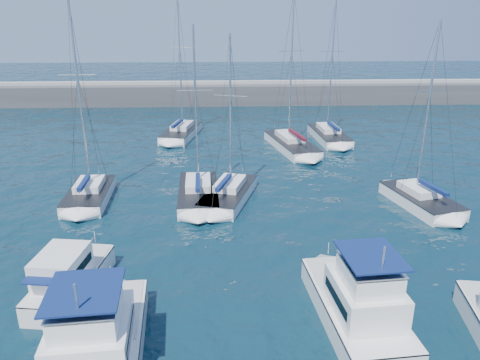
{
  "coord_description": "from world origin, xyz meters",
  "views": [
    {
      "loc": [
        -2.63,
        -21.97,
        14.45
      ],
      "look_at": [
        -1.37,
        8.71,
        3.0
      ],
      "focal_mm": 35.0,
      "sensor_mm": 36.0,
      "label": 1
    }
  ],
  "objects_px": {
    "sailboat_mid_c": "(229,194)",
    "sailboat_back_b": "(291,144)",
    "sailboat_back_c": "(329,135)",
    "sailboat_back_a": "(181,132)",
    "motor_yacht_port_inner": "(96,343)",
    "sailboat_mid_a": "(89,194)",
    "sailboat_mid_b": "(198,193)",
    "motor_yacht_port_outer": "(69,279)",
    "sailboat_mid_e": "(421,200)",
    "motor_yacht_stbd_inner": "(358,305)"
  },
  "relations": [
    {
      "from": "motor_yacht_port_inner",
      "to": "sailboat_mid_a",
      "type": "height_order",
      "value": "sailboat_mid_a"
    },
    {
      "from": "sailboat_mid_a",
      "to": "motor_yacht_port_outer",
      "type": "bearing_deg",
      "value": -82.11
    },
    {
      "from": "sailboat_mid_e",
      "to": "sailboat_back_a",
      "type": "xyz_separation_m",
      "value": [
        -19.92,
        21.1,
        0.01
      ]
    },
    {
      "from": "sailboat_mid_c",
      "to": "sailboat_back_a",
      "type": "bearing_deg",
      "value": 122.33
    },
    {
      "from": "motor_yacht_stbd_inner",
      "to": "sailboat_mid_c",
      "type": "height_order",
      "value": "sailboat_mid_c"
    },
    {
      "from": "motor_yacht_port_inner",
      "to": "sailboat_mid_b",
      "type": "bearing_deg",
      "value": 74.15
    },
    {
      "from": "sailboat_mid_e",
      "to": "sailboat_back_b",
      "type": "height_order",
      "value": "sailboat_back_b"
    },
    {
      "from": "sailboat_back_a",
      "to": "motor_yacht_port_outer",
      "type": "bearing_deg",
      "value": -84.46
    },
    {
      "from": "motor_yacht_port_inner",
      "to": "sailboat_mid_c",
      "type": "height_order",
      "value": "sailboat_mid_c"
    },
    {
      "from": "sailboat_mid_a",
      "to": "sailboat_mid_b",
      "type": "xyz_separation_m",
      "value": [
        8.58,
        -0.06,
        -0.04
      ]
    },
    {
      "from": "sailboat_mid_c",
      "to": "sailboat_back_b",
      "type": "relative_size",
      "value": 0.8
    },
    {
      "from": "sailboat_mid_c",
      "to": "sailboat_back_b",
      "type": "bearing_deg",
      "value": 80.56
    },
    {
      "from": "motor_yacht_stbd_inner",
      "to": "sailboat_back_c",
      "type": "distance_m",
      "value": 33.7
    },
    {
      "from": "sailboat_mid_b",
      "to": "sailboat_back_b",
      "type": "relative_size",
      "value": 0.83
    },
    {
      "from": "motor_yacht_port_outer",
      "to": "motor_yacht_stbd_inner",
      "type": "height_order",
      "value": "motor_yacht_stbd_inner"
    },
    {
      "from": "motor_yacht_port_outer",
      "to": "motor_yacht_port_inner",
      "type": "relative_size",
      "value": 0.77
    },
    {
      "from": "motor_yacht_port_inner",
      "to": "sailboat_mid_c",
      "type": "distance_m",
      "value": 18.9
    },
    {
      "from": "sailboat_back_b",
      "to": "sailboat_mid_b",
      "type": "bearing_deg",
      "value": -137.27
    },
    {
      "from": "sailboat_back_a",
      "to": "sailboat_mid_b",
      "type": "bearing_deg",
      "value": -69.93
    },
    {
      "from": "sailboat_back_b",
      "to": "sailboat_back_c",
      "type": "bearing_deg",
      "value": 22.92
    },
    {
      "from": "sailboat_mid_b",
      "to": "sailboat_mid_a",
      "type": "bearing_deg",
      "value": 177.31
    },
    {
      "from": "motor_yacht_port_outer",
      "to": "sailboat_back_c",
      "type": "height_order",
      "value": "sailboat_back_c"
    },
    {
      "from": "motor_yacht_port_outer",
      "to": "sailboat_mid_b",
      "type": "relative_size",
      "value": 0.49
    },
    {
      "from": "sailboat_back_a",
      "to": "sailboat_back_b",
      "type": "xyz_separation_m",
      "value": [
        12.21,
        -5.42,
        -0.02
      ]
    },
    {
      "from": "motor_yacht_stbd_inner",
      "to": "sailboat_mid_c",
      "type": "bearing_deg",
      "value": 105.68
    },
    {
      "from": "sailboat_mid_c",
      "to": "sailboat_back_b",
      "type": "distance_m",
      "value": 15.59
    },
    {
      "from": "motor_yacht_port_inner",
      "to": "motor_yacht_stbd_inner",
      "type": "relative_size",
      "value": 1.04
    },
    {
      "from": "motor_yacht_stbd_inner",
      "to": "sailboat_mid_b",
      "type": "relative_size",
      "value": 0.61
    },
    {
      "from": "sailboat_back_a",
      "to": "sailboat_back_c",
      "type": "relative_size",
      "value": 1.03
    },
    {
      "from": "sailboat_back_c",
      "to": "sailboat_mid_c",
      "type": "bearing_deg",
      "value": -128.35
    },
    {
      "from": "motor_yacht_port_outer",
      "to": "motor_yacht_stbd_inner",
      "type": "relative_size",
      "value": 0.8
    },
    {
      "from": "sailboat_mid_c",
      "to": "sailboat_back_a",
      "type": "distance_m",
      "value": 20.03
    },
    {
      "from": "motor_yacht_port_inner",
      "to": "sailboat_mid_b",
      "type": "xyz_separation_m",
      "value": [
        3.52,
        18.19,
        -0.62
      ]
    },
    {
      "from": "motor_yacht_port_inner",
      "to": "sailboat_back_a",
      "type": "xyz_separation_m",
      "value": [
        0.71,
        37.28,
        -0.59
      ]
    },
    {
      "from": "sailboat_mid_c",
      "to": "sailboat_back_b",
      "type": "xyz_separation_m",
      "value": [
        7.01,
        13.93,
        0.01
      ]
    },
    {
      "from": "sailboat_back_b",
      "to": "sailboat_back_c",
      "type": "xyz_separation_m",
      "value": [
        4.86,
        3.49,
        0.01
      ]
    },
    {
      "from": "sailboat_mid_a",
      "to": "sailboat_mid_c",
      "type": "relative_size",
      "value": 1.2
    },
    {
      "from": "motor_yacht_port_outer",
      "to": "sailboat_mid_a",
      "type": "relative_size",
      "value": 0.42
    },
    {
      "from": "sailboat_mid_a",
      "to": "sailboat_back_b",
      "type": "height_order",
      "value": "sailboat_back_b"
    },
    {
      "from": "motor_yacht_stbd_inner",
      "to": "sailboat_back_c",
      "type": "xyz_separation_m",
      "value": [
        5.98,
        33.16,
        -0.6
      ]
    },
    {
      "from": "sailboat_mid_b",
      "to": "sailboat_mid_c",
      "type": "xyz_separation_m",
      "value": [
        2.39,
        -0.25,
        -0.0
      ]
    },
    {
      "from": "motor_yacht_port_outer",
      "to": "sailboat_mid_c",
      "type": "height_order",
      "value": "sailboat_mid_c"
    },
    {
      "from": "sailboat_mid_c",
      "to": "sailboat_mid_e",
      "type": "xyz_separation_m",
      "value": [
        14.73,
        -1.76,
        0.02
      ]
    },
    {
      "from": "motor_yacht_port_outer",
      "to": "sailboat_mid_e",
      "type": "relative_size",
      "value": 0.47
    },
    {
      "from": "motor_yacht_port_inner",
      "to": "sailboat_mid_a",
      "type": "distance_m",
      "value": 18.95
    },
    {
      "from": "sailboat_mid_e",
      "to": "sailboat_back_c",
      "type": "xyz_separation_m",
      "value": [
        -2.85,
        19.18,
        0.01
      ]
    },
    {
      "from": "sailboat_mid_a",
      "to": "sailboat_back_c",
      "type": "relative_size",
      "value": 0.99
    },
    {
      "from": "motor_yacht_stbd_inner",
      "to": "sailboat_mid_c",
      "type": "distance_m",
      "value": 16.82
    },
    {
      "from": "sailboat_mid_a",
      "to": "sailboat_mid_c",
      "type": "bearing_deg",
      "value": -3.93
    },
    {
      "from": "motor_yacht_port_inner",
      "to": "sailboat_mid_b",
      "type": "distance_m",
      "value": 18.54
    }
  ]
}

